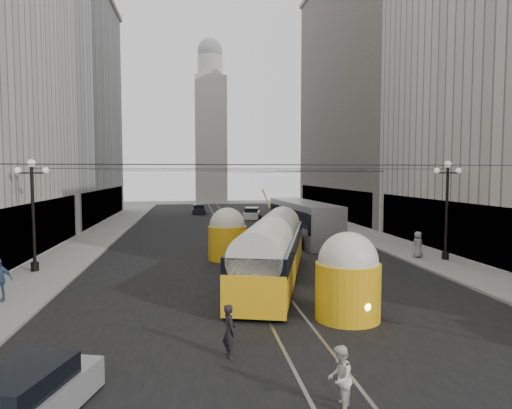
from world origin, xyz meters
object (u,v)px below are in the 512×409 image
object	(u,v)px
city_bus	(303,219)
pedestrian_crossing_a	(229,331)
streetcar	(272,250)
pedestrian_crossing_b	(340,379)
sedan_silver	(21,401)
pedestrian_sidewalk_right	(418,245)

from	to	relation	value
city_bus	pedestrian_crossing_a	world-z (taller)	city_bus
streetcar	pedestrian_crossing_b	size ratio (longest dim) A/B	9.70
streetcar	city_bus	distance (m)	15.09
streetcar	sedan_silver	xyz separation A→B (m)	(-8.00, -12.82, -1.10)
streetcar	sedan_silver	distance (m)	15.15
sedan_silver	pedestrian_crossing_a	size ratio (longest dim) A/B	2.79
streetcar	pedestrian_crossing_a	size ratio (longest dim) A/B	9.27
streetcar	sedan_silver	world-z (taller)	streetcar
streetcar	city_bus	xyz separation A→B (m)	(5.15, 14.18, 0.09)
city_bus	sedan_silver	xyz separation A→B (m)	(-13.15, -27.00, -1.19)
streetcar	sedan_silver	size ratio (longest dim) A/B	3.32
sedan_silver	pedestrian_sidewalk_right	world-z (taller)	pedestrian_sidewalk_right
streetcar	pedestrian_sidewalk_right	xyz separation A→B (m)	(10.60, 4.68, -0.70)
pedestrian_crossing_b	pedestrian_sidewalk_right	xyz separation A→B (m)	(11.25, 17.76, 0.22)
pedestrian_crossing_a	pedestrian_crossing_b	size ratio (longest dim) A/B	1.05
pedestrian_crossing_a	pedestrian_sidewalk_right	size ratio (longest dim) A/B	0.96
pedestrian_crossing_b	pedestrian_sidewalk_right	bearing A→B (deg)	174.94
city_bus	pedestrian_crossing_b	world-z (taller)	city_bus
pedestrian_sidewalk_right	city_bus	bearing A→B (deg)	-77.63
streetcar	pedestrian_crossing_a	world-z (taller)	streetcar
pedestrian_crossing_a	sedan_silver	bearing A→B (deg)	111.21
streetcar	pedestrian_crossing_a	xyz separation A→B (m)	(-3.03, -9.48, -0.88)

